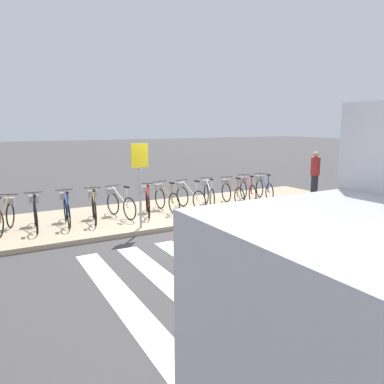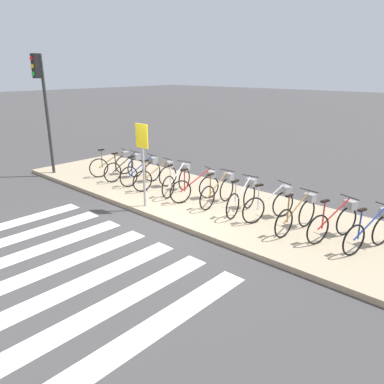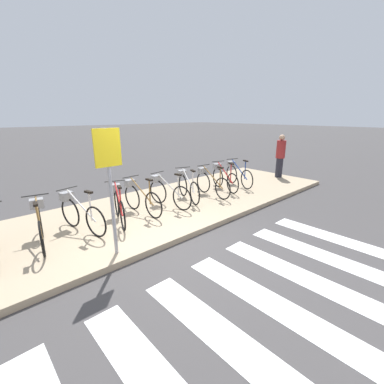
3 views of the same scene
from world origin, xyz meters
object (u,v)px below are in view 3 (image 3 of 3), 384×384
at_px(parked_bicycle_5, 118,204).
at_px(sign_post, 109,172).
at_px(parked_bicycle_11, 237,173).
at_px(parked_bicycle_10, 223,177).
at_px(parked_bicycle_8, 187,185).
at_px(parked_bicycle_7, 167,191).
at_px(parked_bicycle_9, 211,182).
at_px(parked_bicycle_4, 79,212).
at_px(parked_bicycle_3, 40,223).
at_px(pedestrian, 280,155).
at_px(parked_bicycle_6, 140,196).

bearing_deg(parked_bicycle_5, sign_post, -119.14).
bearing_deg(sign_post, parked_bicycle_11, 15.26).
bearing_deg(parked_bicycle_11, parked_bicycle_10, 179.53).
xyz_separation_m(parked_bicycle_5, parked_bicycle_8, (2.22, 0.15, 0.00)).
distance_m(parked_bicycle_7, parked_bicycle_8, 0.78).
height_order(parked_bicycle_5, parked_bicycle_9, same).
relative_size(parked_bicycle_7, parked_bicycle_10, 1.03).
height_order(parked_bicycle_5, sign_post, sign_post).
xyz_separation_m(parked_bicycle_7, parked_bicycle_11, (3.06, 0.04, 0.00)).
bearing_deg(parked_bicycle_10, parked_bicycle_4, -179.44).
bearing_deg(parked_bicycle_10, parked_bicycle_8, 179.28).
bearing_deg(parked_bicycle_3, pedestrian, -1.36).
relative_size(parked_bicycle_5, parked_bicycle_9, 0.96).
bearing_deg(parked_bicycle_10, parked_bicycle_11, -0.47).
xyz_separation_m(parked_bicycle_4, parked_bicycle_8, (3.06, 0.07, 0.00)).
height_order(parked_bicycle_4, parked_bicycle_9, same).
height_order(parked_bicycle_7, sign_post, sign_post).
xyz_separation_m(parked_bicycle_6, parked_bicycle_10, (3.13, -0.00, 0.00)).
bearing_deg(parked_bicycle_8, parked_bicycle_3, -177.60).
bearing_deg(parked_bicycle_8, parked_bicycle_6, -179.31).
relative_size(parked_bicycle_6, parked_bicycle_9, 1.00).
xyz_separation_m(parked_bicycle_10, pedestrian, (2.92, -0.34, 0.44)).
bearing_deg(parked_bicycle_3, parked_bicycle_4, 7.15).
height_order(parked_bicycle_3, parked_bicycle_10, same).
bearing_deg(parked_bicycle_5, pedestrian, -1.77).
height_order(parked_bicycle_5, parked_bicycle_10, same).
height_order(parked_bicycle_6, parked_bicycle_10, same).
height_order(parked_bicycle_6, parked_bicycle_7, same).
height_order(parked_bicycle_9, parked_bicycle_11, same).
xyz_separation_m(parked_bicycle_4, parked_bicycle_6, (1.48, 0.05, 0.00)).
relative_size(parked_bicycle_9, parked_bicycle_10, 1.03).
relative_size(parked_bicycle_4, parked_bicycle_5, 1.03).
relative_size(parked_bicycle_8, parked_bicycle_11, 0.99).
height_order(parked_bicycle_4, parked_bicycle_8, same).
bearing_deg(pedestrian, parked_bicycle_8, 175.46).
distance_m(parked_bicycle_3, parked_bicycle_8, 3.82).
bearing_deg(parked_bicycle_10, pedestrian, -6.56).
relative_size(parked_bicycle_7, parked_bicycle_11, 1.03).
bearing_deg(parked_bicycle_5, parked_bicycle_8, 3.85).
distance_m(parked_bicycle_5, parked_bicycle_6, 0.65).
xyz_separation_m(parked_bicycle_10, sign_post, (-4.50, -1.43, 1.05)).
distance_m(parked_bicycle_3, pedestrian, 8.30).
distance_m(parked_bicycle_4, parked_bicycle_9, 3.84).
distance_m(parked_bicycle_6, parked_bicycle_7, 0.80).
bearing_deg(parked_bicycle_4, sign_post, -85.15).
bearing_deg(parked_bicycle_6, parked_bicycle_4, -178.22).
bearing_deg(parked_bicycle_3, parked_bicycle_8, 2.40).
bearing_deg(parked_bicycle_11, pedestrian, -8.56).
relative_size(parked_bicycle_7, sign_post, 0.70).
xyz_separation_m(parked_bicycle_4, parked_bicycle_10, (4.62, 0.05, 0.00)).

